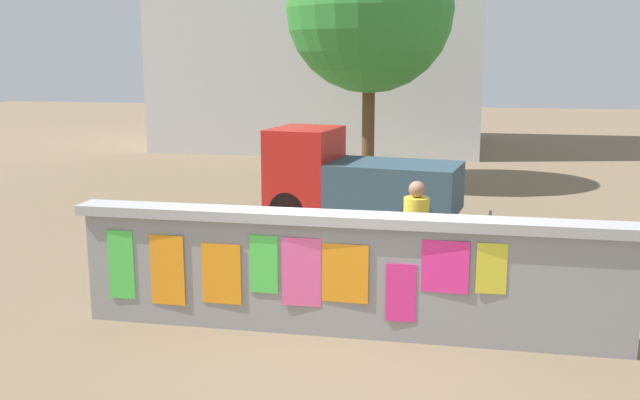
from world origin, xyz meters
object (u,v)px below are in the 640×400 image
auto_rickshaw_truck (353,179)px  tree_roadside (370,9)px  motorcycle (529,242)px  person_walking (416,228)px  bicycle_near (243,267)px

auto_rickshaw_truck → tree_roadside: 5.83m
motorcycle → tree_roadside: (-3.38, 7.22, 3.87)m
motorcycle → tree_roadside: tree_roadside is taller
motorcycle → person_walking: bearing=-135.7°
person_walking → tree_roadside: (-1.77, 8.79, 3.35)m
auto_rickshaw_truck → motorcycle: 3.99m
bicycle_near → person_walking: bearing=4.2°
person_walking → tree_roadside: 9.57m
person_walking → motorcycle: bearing=44.3°
tree_roadside → motorcycle: bearing=-64.9°
bicycle_near → person_walking: 2.44m
person_walking → tree_roadside: bearing=101.4°
motorcycle → tree_roadside: bearing=115.1°
bicycle_near → person_walking: size_ratio=1.04×
auto_rickshaw_truck → bicycle_near: size_ratio=2.23×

